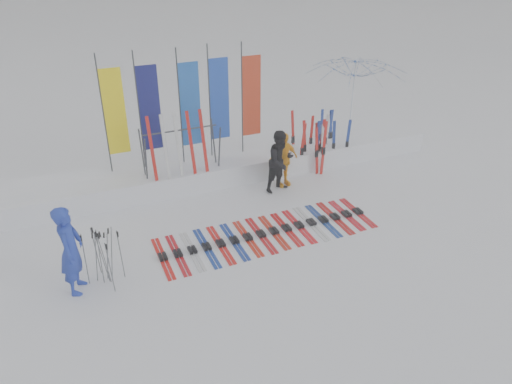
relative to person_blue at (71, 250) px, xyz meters
name	(u,v)px	position (x,y,z in m)	size (l,w,h in m)	color
ground	(276,266)	(4.03, -0.88, -0.96)	(120.00, 120.00, 0.00)	white
snow_bank	(209,169)	(4.03, 3.72, -0.66)	(14.00, 1.60, 0.60)	white
person_blue	(71,250)	(0.00, 0.00, 0.00)	(0.70, 0.46, 1.92)	#1D33A9
person_black	(281,161)	(5.62, 2.29, -0.09)	(0.85, 0.66, 1.75)	black
person_yellow	(283,160)	(5.81, 2.53, -0.17)	(0.93, 0.39, 1.58)	#FFAC10
tent_canopy	(354,101)	(9.28, 4.46, 0.50)	(3.18, 3.24, 2.92)	white
ski_row	(267,233)	(4.35, 0.36, -0.93)	(5.27, 1.69, 0.07)	red
pole_cluster	(103,257)	(0.57, 0.06, -0.36)	(0.73, 0.76, 1.26)	#595B60
feather_flags	(186,104)	(3.52, 3.95, 1.28)	(4.36, 0.22, 3.20)	#383A3F
ski_rack	(181,144)	(3.15, 3.32, 0.42)	(2.04, 0.80, 1.23)	#383A3F
upright_skis	(320,142)	(7.38, 3.25, -0.19)	(1.63, 1.11, 1.67)	red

